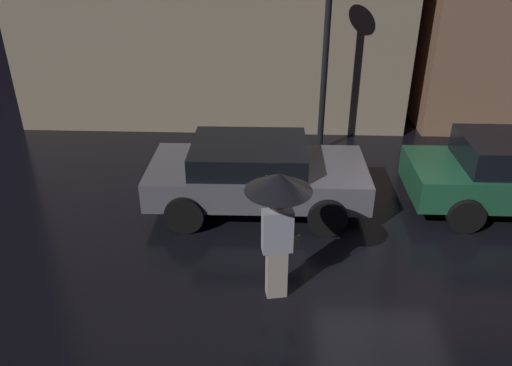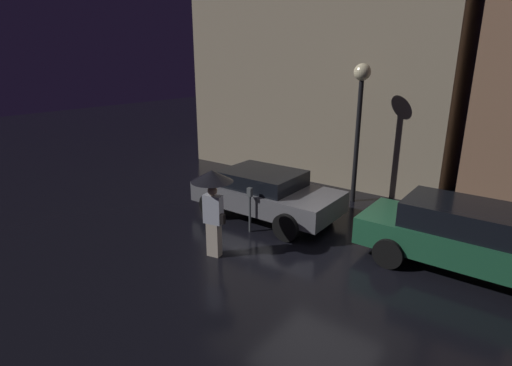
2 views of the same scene
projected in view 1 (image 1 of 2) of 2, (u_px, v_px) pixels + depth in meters
ground_plane at (400, 249)px, 8.37m from camera, size 60.00×60.00×0.00m
parked_car_grey at (256, 173)px, 9.29m from camera, size 4.03×2.07×1.31m
pedestrian_with_umbrella at (278, 206)px, 6.66m from camera, size 0.91×0.91×1.99m
parking_meter at (269, 200)px, 8.35m from camera, size 0.12×0.10×1.18m
street_lamp_near at (328, 17)px, 10.49m from camera, size 0.49×0.49×4.11m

